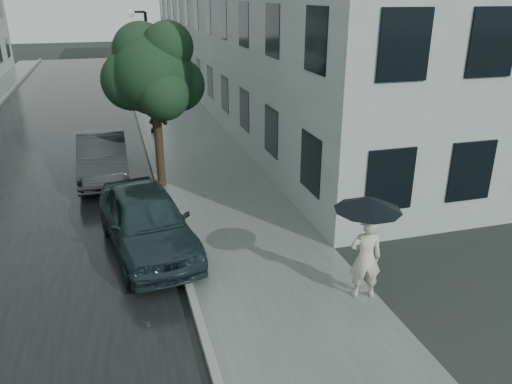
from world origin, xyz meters
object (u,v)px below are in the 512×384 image
object	(u,v)px
car_near	(147,221)
pedestrian	(365,258)
lamp_post	(145,65)
car_far	(103,157)
street_tree	(154,73)

from	to	relation	value
car_near	pedestrian	bearing A→B (deg)	-47.57
pedestrian	lamp_post	distance (m)	14.35
car_near	car_far	distance (m)	5.52
street_tree	car_near	distance (m)	5.08
car_far	pedestrian	bearing A→B (deg)	-60.85
street_tree	car_far	world-z (taller)	street_tree
lamp_post	street_tree	bearing A→B (deg)	-85.45
lamp_post	car_far	bearing A→B (deg)	-103.53
pedestrian	street_tree	world-z (taller)	street_tree
lamp_post	car_near	distance (m)	11.00
pedestrian	car_far	bearing A→B (deg)	-47.68
lamp_post	car_far	xyz separation A→B (m)	(-1.94, -5.30, -2.18)
pedestrian	lamp_post	world-z (taller)	lamp_post
car_near	street_tree	bearing A→B (deg)	71.41
car_near	car_far	xyz separation A→B (m)	(-0.96, 5.44, -0.04)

